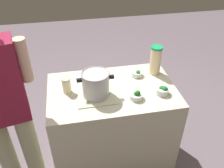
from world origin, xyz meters
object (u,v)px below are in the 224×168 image
object	(u,v)px
mason_jar	(67,85)
person_cook	(4,110)
broccoli_bowl_center	(136,95)
cooking_pot	(96,84)
broccoli_bowl_back	(163,90)
lemonade_pitcher	(156,60)
broccoli_bowl_front	(137,73)

from	to	relation	value
mason_jar	person_cook	bearing A→B (deg)	20.26
broccoli_bowl_center	person_cook	bearing A→B (deg)	-1.41
cooking_pot	broccoli_bowl_back	size ratio (longest dim) A/B	2.70
lemonade_pitcher	mason_jar	bearing A→B (deg)	9.85
lemonade_pitcher	mason_jar	world-z (taller)	lemonade_pitcher
cooking_pot	broccoli_bowl_front	xyz separation A→B (m)	(-0.39, -0.21, -0.09)
broccoli_bowl_front	person_cook	world-z (taller)	person_cook
broccoli_bowl_center	person_cook	distance (m)	0.97
cooking_pot	lemonade_pitcher	distance (m)	0.60
broccoli_bowl_front	broccoli_bowl_back	xyz separation A→B (m)	(-0.13, 0.29, 0.01)
cooking_pot	mason_jar	world-z (taller)	cooking_pot
mason_jar	person_cook	size ratio (longest dim) A/B	0.08
broccoli_bowl_back	cooking_pot	bearing A→B (deg)	-8.58
lemonade_pitcher	broccoli_bowl_back	xyz separation A→B (m)	(0.04, 0.31, -0.10)
mason_jar	cooking_pot	bearing A→B (deg)	157.80
lemonade_pitcher	broccoli_bowl_front	world-z (taller)	lemonade_pitcher
lemonade_pitcher	broccoli_bowl_center	size ratio (longest dim) A/B	2.50
broccoli_bowl_front	cooking_pot	bearing A→B (deg)	27.97
mason_jar	broccoli_bowl_front	distance (m)	0.63
lemonade_pitcher	broccoli_bowl_back	size ratio (longest dim) A/B	2.47
person_cook	broccoli_bowl_back	bearing A→B (deg)	179.87
lemonade_pitcher	broccoli_bowl_center	xyz separation A→B (m)	(0.26, 0.33, -0.10)
broccoli_bowl_center	broccoli_bowl_back	world-z (taller)	broccoli_bowl_center
cooking_pot	broccoli_bowl_center	size ratio (longest dim) A/B	2.73
cooking_pot	lemonade_pitcher	bearing A→B (deg)	-157.94
cooking_pot	mason_jar	xyz separation A→B (m)	(0.22, -0.09, -0.05)
cooking_pot	broccoli_bowl_back	world-z (taller)	cooking_pot
lemonade_pitcher	broccoli_bowl_back	bearing A→B (deg)	83.14
lemonade_pitcher	broccoli_bowl_center	world-z (taller)	lemonade_pitcher
cooking_pot	broccoli_bowl_front	size ratio (longest dim) A/B	2.82
mason_jar	broccoli_bowl_front	xyz separation A→B (m)	(-0.62, -0.12, -0.04)
cooking_pot	person_cook	distance (m)	0.68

